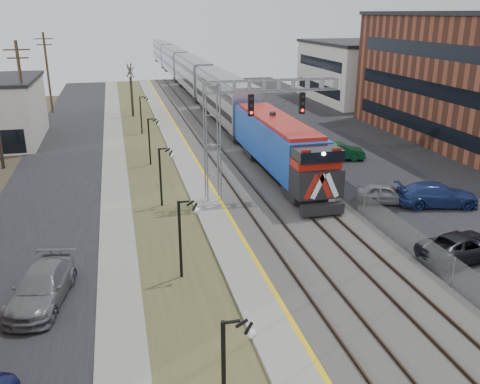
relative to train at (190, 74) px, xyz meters
name	(u,v)px	position (x,y,z in m)	size (l,w,h in m)	color
street_west	(55,182)	(-17.00, -44.16, -2.92)	(7.00, 120.00, 0.04)	black
sidewalk	(115,178)	(-12.50, -44.16, -2.90)	(2.00, 120.00, 0.08)	gray
grass_median	(154,175)	(-9.50, -44.16, -2.91)	(4.00, 120.00, 0.06)	#454927
platform	(191,171)	(-6.50, -44.16, -2.82)	(2.00, 120.00, 0.24)	gray
ballast_bed	(251,167)	(-1.50, -44.16, -2.84)	(8.00, 120.00, 0.20)	#595651
parking_lot	(381,159)	(10.50, -44.16, -2.92)	(16.00, 120.00, 0.04)	black
platform_edge	(202,169)	(-5.62, -44.16, -2.69)	(0.24, 120.00, 0.01)	gold
track_near	(227,167)	(-3.50, -44.16, -2.66)	(1.58, 120.00, 0.15)	#2D2119
track_far	(268,164)	(0.00, -44.16, -2.66)	(1.58, 120.00, 0.15)	#2D2119
train	(190,74)	(0.00, 0.00, 0.00)	(3.00, 108.65, 5.33)	#1547B2
signal_gantry	(238,120)	(-4.28, -51.16, 2.65)	(9.00, 1.07, 8.15)	gray
lampposts	(179,238)	(-9.50, -60.87, -0.94)	(0.14, 62.14, 4.00)	black
fence	(299,156)	(2.70, -44.16, -2.14)	(0.04, 120.00, 1.60)	gray
bare_trees	(40,137)	(-18.16, -40.24, -0.24)	(12.30, 42.30, 5.95)	#382D23
car_lot_c	(463,247)	(5.09, -62.63, -2.25)	(2.30, 4.99, 1.39)	black
car_lot_d	(437,195)	(8.34, -55.49, -2.16)	(2.18, 5.37, 1.56)	navy
car_lot_e	(385,194)	(5.25, -54.22, -2.26)	(1.61, 4.00, 1.36)	slate
car_lot_f	(338,151)	(6.70, -43.35, -2.19)	(1.58, 4.55, 1.50)	#0D4220
car_street_b	(41,288)	(-15.81, -61.95, -2.18)	(2.13, 5.24, 1.52)	slate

